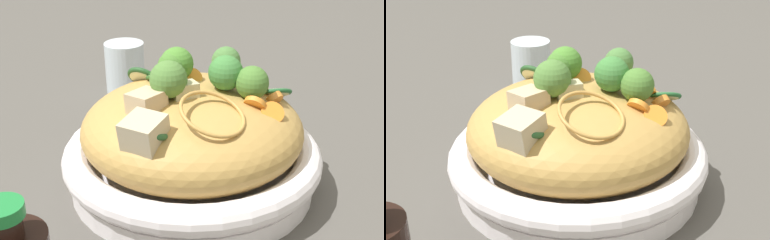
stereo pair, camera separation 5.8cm
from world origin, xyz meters
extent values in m
plane|color=#504C47|center=(0.00, 0.00, 0.00)|extent=(3.00, 3.00, 0.00)
cylinder|color=white|center=(0.00, 0.00, 0.01)|extent=(0.27, 0.27, 0.02)
torus|color=white|center=(0.00, 0.00, 0.04)|extent=(0.29, 0.29, 0.03)
ellipsoid|color=tan|center=(0.00, 0.00, 0.07)|extent=(0.24, 0.24, 0.09)
torus|color=#C79046|center=(0.01, -0.02, 0.11)|extent=(0.06, 0.05, 0.03)
torus|color=#C69246|center=(-0.04, 0.05, 0.12)|extent=(0.08, 0.09, 0.03)
torus|color=#BC9646|center=(-0.01, 0.03, 0.10)|extent=(0.06, 0.07, 0.03)
cone|color=#9ABB74|center=(-0.03, -0.01, 0.11)|extent=(0.02, 0.02, 0.02)
sphere|color=#40813B|center=(-0.03, -0.01, 0.13)|extent=(0.05, 0.05, 0.04)
cone|color=#A3B67C|center=(-0.01, -0.08, 0.10)|extent=(0.02, 0.02, 0.02)
sphere|color=#4B7D3D|center=(-0.01, -0.08, 0.12)|extent=(0.04, 0.04, 0.03)
cone|color=#A3BE79|center=(0.03, -0.02, 0.11)|extent=(0.02, 0.02, 0.02)
sphere|color=#4C8931|center=(0.03, -0.02, 0.14)|extent=(0.05, 0.05, 0.04)
cone|color=#9EC374|center=(-0.06, -0.01, 0.11)|extent=(0.02, 0.02, 0.01)
sphere|color=#4C7E33|center=(-0.06, -0.01, 0.13)|extent=(0.05, 0.05, 0.04)
cone|color=#9FB676|center=(0.03, -0.01, 0.11)|extent=(0.02, 0.03, 0.02)
sphere|color=#497E30|center=(0.03, -0.01, 0.13)|extent=(0.05, 0.05, 0.03)
cone|color=#A2BF75|center=(0.01, 0.03, 0.11)|extent=(0.02, 0.02, 0.02)
sphere|color=#507F39|center=(0.01, 0.03, 0.14)|extent=(0.05, 0.05, 0.04)
cylinder|color=orange|center=(-0.09, 0.00, 0.10)|extent=(0.03, 0.03, 0.02)
cylinder|color=orange|center=(0.03, -0.04, 0.12)|extent=(0.02, 0.03, 0.02)
cylinder|color=orange|center=(-0.07, 0.00, 0.11)|extent=(0.02, 0.02, 0.02)
cylinder|color=orange|center=(-0.08, -0.03, 0.10)|extent=(0.02, 0.03, 0.02)
cylinder|color=orange|center=(0.01, -0.02, 0.12)|extent=(0.03, 0.03, 0.02)
cylinder|color=orange|center=(-0.06, -0.04, 0.11)|extent=(0.03, 0.03, 0.02)
cylinder|color=beige|center=(-0.08, -0.06, 0.10)|extent=(0.05, 0.05, 0.02)
torus|color=#225D2E|center=(-0.08, -0.06, 0.10)|extent=(0.05, 0.05, 0.03)
cylinder|color=beige|center=(0.05, -0.03, 0.11)|extent=(0.05, 0.05, 0.02)
torus|color=#2E5B22|center=(0.05, -0.03, 0.11)|extent=(0.06, 0.06, 0.02)
cylinder|color=beige|center=(0.08, -0.03, 0.11)|extent=(0.03, 0.02, 0.03)
torus|color=#245025|center=(0.08, -0.03, 0.11)|extent=(0.04, 0.03, 0.03)
cylinder|color=beige|center=(0.01, 0.09, 0.10)|extent=(0.04, 0.04, 0.02)
torus|color=#26592E|center=(0.01, 0.09, 0.10)|extent=(0.05, 0.05, 0.02)
cube|color=#C4B491|center=(0.01, 0.09, 0.11)|extent=(0.04, 0.04, 0.03)
cube|color=#C4BC8C|center=(0.00, 0.02, 0.12)|extent=(0.04, 0.04, 0.02)
cube|color=#D2B68D|center=(0.03, 0.05, 0.12)|extent=(0.04, 0.04, 0.03)
cylinder|color=silver|center=(0.21, -0.22, 0.04)|extent=(0.06, 0.06, 0.08)
camera|label=1|loc=(-0.20, 0.48, 0.33)|focal=49.14mm
camera|label=2|loc=(-0.25, 0.45, 0.33)|focal=49.14mm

